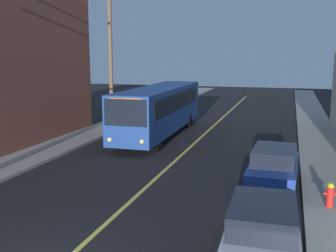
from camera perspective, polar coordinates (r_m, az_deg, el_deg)
sidewalk_left at (r=21.65m, az=-19.33°, el=-4.36°), size 2.50×90.00×0.15m
sidewalk_right at (r=17.70m, az=22.53°, el=-7.76°), size 2.50×90.00×0.15m
lane_stripe_center at (r=23.07m, az=3.11°, el=-3.09°), size 0.16×60.00×0.01m
city_bus at (r=26.20m, az=-1.15°, el=2.54°), size 2.74×12.19×3.20m
parked_car_silver at (r=10.74m, az=13.28°, el=-14.54°), size 1.91×4.44×1.62m
parked_car_blue at (r=16.70m, az=14.84°, el=-5.62°), size 1.97×4.47×1.62m
utility_pole_mid at (r=29.00m, az=-8.25°, el=12.32°), size 2.40×0.28×11.52m
fire_hydrant at (r=14.88m, az=22.10°, el=-9.02°), size 0.44×0.26×0.84m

